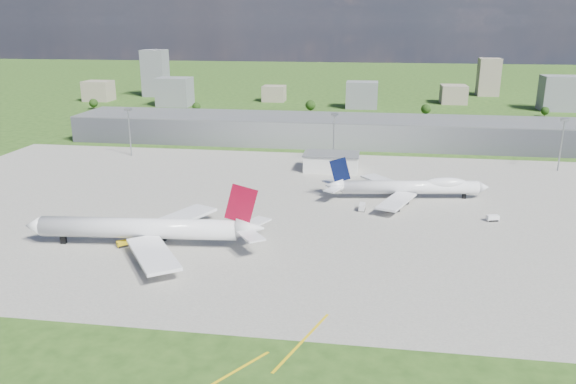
# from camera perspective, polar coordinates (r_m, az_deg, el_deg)

# --- Properties ---
(ground) EXTENTS (1400.00, 1400.00, 0.00)m
(ground) POSITION_cam_1_polar(r_m,az_deg,el_deg) (326.35, 3.29, 4.50)
(ground) COLOR #264816
(ground) RESTS_ON ground
(apron) EXTENTS (360.00, 190.00, 0.08)m
(apron) POSITION_cam_1_polar(r_m,az_deg,el_deg) (219.79, 3.23, -1.73)
(apron) COLOR gray
(apron) RESTS_ON ground
(terminal) EXTENTS (300.00, 42.00, 15.00)m
(terminal) POSITION_cam_1_polar(r_m,az_deg,el_deg) (339.48, 3.55, 6.28)
(terminal) COLOR slate
(terminal) RESTS_ON ground
(ops_building) EXTENTS (26.00, 16.00, 8.00)m
(ops_building) POSITION_cam_1_polar(r_m,az_deg,el_deg) (276.13, 4.41, 3.02)
(ops_building) COLOR silver
(ops_building) RESTS_ON ground
(mast_west) EXTENTS (3.50, 2.00, 25.90)m
(mast_west) POSITION_cam_1_polar(r_m,az_deg,el_deg) (314.63, -15.86, 6.70)
(mast_west) COLOR gray
(mast_west) RESTS_ON ground
(mast_center) EXTENTS (3.50, 2.00, 25.90)m
(mast_center) POSITION_cam_1_polar(r_m,az_deg,el_deg) (287.85, 4.69, 6.38)
(mast_center) COLOR gray
(mast_center) RESTS_ON ground
(mast_east) EXTENTS (3.50, 2.00, 25.90)m
(mast_east) POSITION_cam_1_polar(r_m,az_deg,el_deg) (301.54, 26.12, 5.18)
(mast_east) COLOR gray
(mast_east) RESTS_ON ground
(airliner_red_twin) EXTENTS (79.10, 61.43, 21.69)m
(airliner_red_twin) POSITION_cam_1_polar(r_m,az_deg,el_deg) (187.86, -14.09, -3.69)
(airliner_red_twin) COLOR white
(airliner_red_twin) RESTS_ON ground
(airliner_blue_quad) EXTENTS (67.45, 52.45, 17.64)m
(airliner_blue_quad) POSITION_cam_1_polar(r_m,az_deg,el_deg) (236.18, 12.32, 0.47)
(airliner_blue_quad) COLOR white
(airliner_blue_quad) RESTS_ON ground
(tug_yellow) EXTENTS (4.40, 4.21, 1.91)m
(tug_yellow) POSITION_cam_1_polar(r_m,az_deg,el_deg) (191.05, -16.43, -5.07)
(tug_yellow) COLOR gold
(tug_yellow) RESTS_ON ground
(van_white_near) EXTENTS (2.65, 5.24, 2.59)m
(van_white_near) POSITION_cam_1_polar(r_m,az_deg,el_deg) (219.32, 7.54, -1.54)
(van_white_near) COLOR silver
(van_white_near) RESTS_ON ground
(van_white_far) EXTENTS (4.77, 3.18, 2.29)m
(van_white_far) POSITION_cam_1_polar(r_m,az_deg,el_deg) (219.08, 20.07, -2.53)
(van_white_far) COLOR white
(van_white_far) RESTS_ON ground
(bldg_far_w) EXTENTS (24.00, 20.00, 18.00)m
(bldg_far_w) POSITION_cam_1_polar(r_m,az_deg,el_deg) (550.44, -18.70, 9.71)
(bldg_far_w) COLOR gray
(bldg_far_w) RESTS_ON ground
(bldg_w) EXTENTS (28.00, 22.00, 24.00)m
(bldg_w) POSITION_cam_1_polar(r_m,az_deg,el_deg) (500.20, -11.44, 9.96)
(bldg_w) COLOR slate
(bldg_w) RESTS_ON ground
(bldg_cw) EXTENTS (20.00, 18.00, 14.00)m
(bldg_cw) POSITION_cam_1_polar(r_m,az_deg,el_deg) (518.91, -1.43, 9.97)
(bldg_cw) COLOR gray
(bldg_cw) RESTS_ON ground
(bldg_c) EXTENTS (26.00, 20.00, 22.00)m
(bldg_c) POSITION_cam_1_polar(r_m,az_deg,el_deg) (481.14, 7.51, 9.76)
(bldg_c) COLOR slate
(bldg_c) RESTS_ON ground
(bldg_ce) EXTENTS (22.00, 24.00, 16.00)m
(bldg_ce) POSITION_cam_1_polar(r_m,az_deg,el_deg) (526.04, 16.46, 9.50)
(bldg_ce) COLOR gray
(bldg_ce) RESTS_ON ground
(bldg_e) EXTENTS (30.00, 22.00, 28.00)m
(bldg_e) POSITION_cam_1_polar(r_m,az_deg,el_deg) (513.54, 25.92, 9.01)
(bldg_e) COLOR slate
(bldg_e) RESTS_ON ground
(bldg_tall_w) EXTENTS (22.00, 20.00, 44.00)m
(bldg_tall_w) POSITION_cam_1_polar(r_m,az_deg,el_deg) (569.10, -13.33, 11.67)
(bldg_tall_w) COLOR slate
(bldg_tall_w) RESTS_ON ground
(bldg_tall_e) EXTENTS (20.00, 18.00, 36.00)m
(bldg_tall_e) POSITION_cam_1_polar(r_m,az_deg,el_deg) (590.41, 19.70, 10.94)
(bldg_tall_e) COLOR gray
(bldg_tall_e) RESTS_ON ground
(tree_far_w) EXTENTS (7.20, 7.20, 8.80)m
(tree_far_w) POSITION_cam_1_polar(r_m,az_deg,el_deg) (497.70, -19.16, 8.54)
(tree_far_w) COLOR #382314
(tree_far_w) RESTS_ON ground
(tree_w) EXTENTS (6.75, 6.75, 8.25)m
(tree_w) POSITION_cam_1_polar(r_m,az_deg,el_deg) (458.69, -9.29, 8.56)
(tree_w) COLOR #382314
(tree_w) RESTS_ON ground
(tree_c) EXTENTS (8.10, 8.10, 9.90)m
(tree_c) POSITION_cam_1_polar(r_m,az_deg,el_deg) (454.60, 2.30, 8.81)
(tree_c) COLOR #382314
(tree_c) RESTS_ON ground
(tree_e) EXTENTS (7.65, 7.65, 9.35)m
(tree_e) POSITION_cam_1_polar(r_m,az_deg,el_deg) (449.06, 13.84, 8.20)
(tree_e) COLOR #382314
(tree_e) RESTS_ON ground
(tree_far_e) EXTENTS (6.30, 6.30, 7.70)m
(tree_far_e) POSITION_cam_1_polar(r_m,az_deg,el_deg) (475.74, 24.66, 7.50)
(tree_far_e) COLOR #382314
(tree_far_e) RESTS_ON ground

